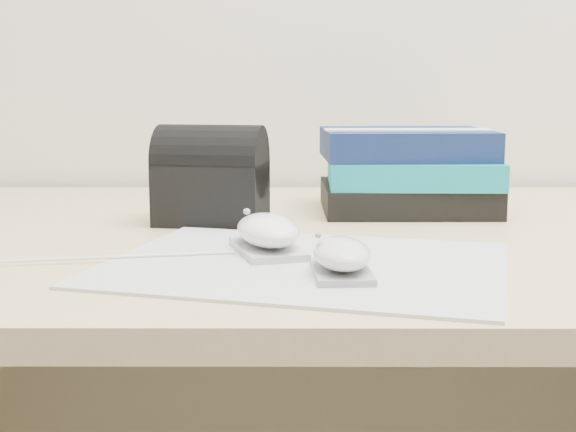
{
  "coord_description": "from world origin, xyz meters",
  "views": [
    {
      "loc": [
        -0.06,
        0.61,
        0.91
      ],
      "look_at": [
        -0.06,
        1.45,
        0.77
      ],
      "focal_mm": 50.0,
      "sensor_mm": 36.0,
      "label": 1
    }
  ],
  "objects_px": {
    "desk": "(334,390)",
    "book_stack": "(408,171)",
    "mouse_rear": "(268,233)",
    "mouse_front": "(342,257)",
    "pouch": "(211,176)"
  },
  "relations": [
    {
      "from": "book_stack",
      "to": "mouse_rear",
      "type": "bearing_deg",
      "value": -122.71
    },
    {
      "from": "mouse_rear",
      "to": "book_stack",
      "type": "distance_m",
      "value": 0.35
    },
    {
      "from": "mouse_rear",
      "to": "mouse_front",
      "type": "distance_m",
      "value": 0.12
    },
    {
      "from": "mouse_front",
      "to": "book_stack",
      "type": "xyz_separation_m",
      "value": [
        0.12,
        0.39,
        0.04
      ]
    },
    {
      "from": "mouse_front",
      "to": "mouse_rear",
      "type": "bearing_deg",
      "value": 126.0
    },
    {
      "from": "desk",
      "to": "mouse_rear",
      "type": "xyz_separation_m",
      "value": [
        -0.08,
        -0.21,
        0.26
      ]
    },
    {
      "from": "desk",
      "to": "mouse_front",
      "type": "xyz_separation_m",
      "value": [
        -0.01,
        -0.31,
        0.26
      ]
    },
    {
      "from": "mouse_rear",
      "to": "book_stack",
      "type": "xyz_separation_m",
      "value": [
        0.19,
        0.29,
        0.03
      ]
    },
    {
      "from": "desk",
      "to": "mouse_rear",
      "type": "height_order",
      "value": "mouse_rear"
    },
    {
      "from": "desk",
      "to": "pouch",
      "type": "bearing_deg",
      "value": -173.95
    },
    {
      "from": "desk",
      "to": "book_stack",
      "type": "height_order",
      "value": "book_stack"
    },
    {
      "from": "mouse_front",
      "to": "pouch",
      "type": "xyz_separation_m",
      "value": [
        -0.15,
        0.29,
        0.04
      ]
    },
    {
      "from": "mouse_rear",
      "to": "mouse_front",
      "type": "bearing_deg",
      "value": -54.0
    },
    {
      "from": "book_stack",
      "to": "pouch",
      "type": "bearing_deg",
      "value": -159.27
    },
    {
      "from": "mouse_front",
      "to": "book_stack",
      "type": "height_order",
      "value": "book_stack"
    }
  ]
}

